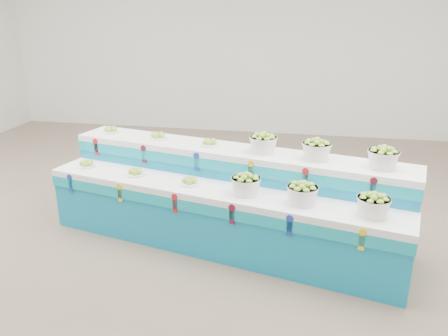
{
  "coord_description": "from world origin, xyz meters",
  "views": [
    {
      "loc": [
        1.5,
        -4.31,
        2.48
      ],
      "look_at": [
        0.63,
        0.15,
        0.87
      ],
      "focal_mm": 35.71,
      "sensor_mm": 36.0,
      "label": 1
    }
  ],
  "objects_px": {
    "basket_lower_left": "(246,184)",
    "plate_upper_mid": "(158,135)",
    "display_stand": "(224,199)",
    "basket_upper_right": "(383,158)"
  },
  "relations": [
    {
      "from": "basket_lower_left",
      "to": "plate_upper_mid",
      "type": "distance_m",
      "value": 1.45
    },
    {
      "from": "display_stand",
      "to": "basket_lower_left",
      "type": "xyz_separation_m",
      "value": [
        0.29,
        -0.32,
        0.32
      ]
    },
    {
      "from": "plate_upper_mid",
      "to": "basket_upper_right",
      "type": "relative_size",
      "value": 0.69
    },
    {
      "from": "plate_upper_mid",
      "to": "basket_upper_right",
      "type": "distance_m",
      "value": 2.57
    },
    {
      "from": "display_stand",
      "to": "basket_lower_left",
      "type": "bearing_deg",
      "value": -34.93
    },
    {
      "from": "plate_upper_mid",
      "to": "basket_upper_right",
      "type": "height_order",
      "value": "basket_upper_right"
    },
    {
      "from": "plate_upper_mid",
      "to": "display_stand",
      "type": "bearing_deg",
      "value": -27.43
    },
    {
      "from": "basket_upper_right",
      "to": "plate_upper_mid",
      "type": "bearing_deg",
      "value": 166.71
    },
    {
      "from": "display_stand",
      "to": "plate_upper_mid",
      "type": "distance_m",
      "value": 1.16
    },
    {
      "from": "basket_lower_left",
      "to": "plate_upper_mid",
      "type": "bearing_deg",
      "value": 146.39
    }
  ]
}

